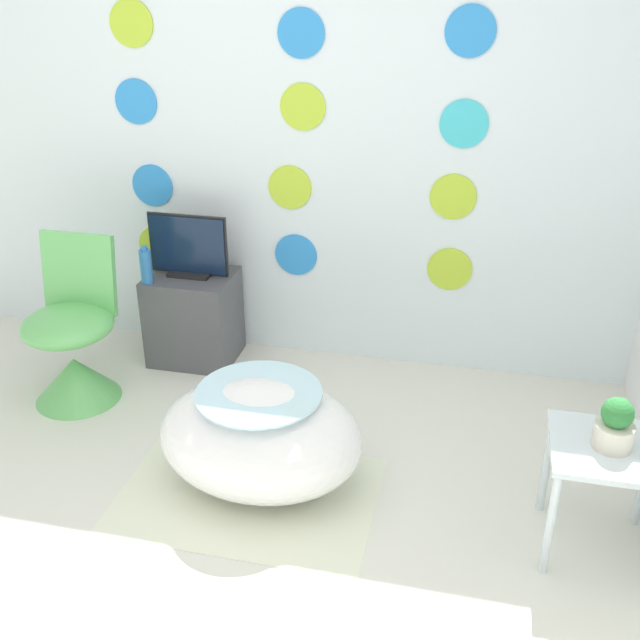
{
  "coord_description": "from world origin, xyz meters",
  "views": [
    {
      "loc": [
        0.96,
        -1.61,
        2.02
      ],
      "look_at": [
        0.36,
        0.96,
        0.72
      ],
      "focal_mm": 42.0,
      "sensor_mm": 36.0,
      "label": 1
    }
  ],
  "objects_px": {
    "bathtub": "(261,437)",
    "tv": "(188,249)",
    "chair": "(73,350)",
    "vase": "(146,266)",
    "potted_plant_left": "(615,426)"
  },
  "relations": [
    {
      "from": "bathtub",
      "to": "tv",
      "type": "relative_size",
      "value": 1.99
    },
    {
      "from": "bathtub",
      "to": "chair",
      "type": "height_order",
      "value": "chair"
    },
    {
      "from": "potted_plant_left",
      "to": "tv",
      "type": "bearing_deg",
      "value": 152.3
    },
    {
      "from": "bathtub",
      "to": "potted_plant_left",
      "type": "bearing_deg",
      "value": -2.98
    },
    {
      "from": "chair",
      "to": "tv",
      "type": "relative_size",
      "value": 1.91
    },
    {
      "from": "vase",
      "to": "chair",
      "type": "bearing_deg",
      "value": -122.89
    },
    {
      "from": "bathtub",
      "to": "tv",
      "type": "height_order",
      "value": "tv"
    },
    {
      "from": "vase",
      "to": "tv",
      "type": "bearing_deg",
      "value": 38.54
    },
    {
      "from": "tv",
      "to": "chair",
      "type": "bearing_deg",
      "value": -129.06
    },
    {
      "from": "potted_plant_left",
      "to": "chair",
      "type": "bearing_deg",
      "value": 167.72
    },
    {
      "from": "bathtub",
      "to": "potted_plant_left",
      "type": "xyz_separation_m",
      "value": [
        1.32,
        -0.07,
        0.31
      ]
    },
    {
      "from": "tv",
      "to": "vase",
      "type": "xyz_separation_m",
      "value": [
        -0.18,
        -0.14,
        -0.06
      ]
    },
    {
      "from": "tv",
      "to": "potted_plant_left",
      "type": "relative_size",
      "value": 2.18
    },
    {
      "from": "chair",
      "to": "tv",
      "type": "bearing_deg",
      "value": 50.94
    },
    {
      "from": "bathtub",
      "to": "vase",
      "type": "xyz_separation_m",
      "value": [
        -0.86,
        0.84,
        0.35
      ]
    }
  ]
}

